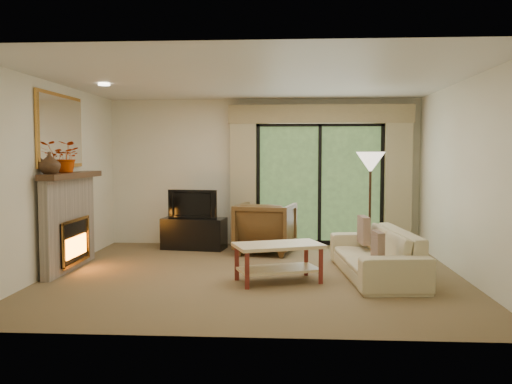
# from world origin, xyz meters

# --- Properties ---
(floor) EXTENTS (5.50, 5.50, 0.00)m
(floor) POSITION_xyz_m (0.00, 0.00, 0.00)
(floor) COLOR olive
(floor) RESTS_ON ground
(ceiling) EXTENTS (5.50, 5.50, 0.00)m
(ceiling) POSITION_xyz_m (0.00, 0.00, 2.60)
(ceiling) COLOR silver
(ceiling) RESTS_ON ground
(wall_back) EXTENTS (5.00, 0.00, 5.00)m
(wall_back) POSITION_xyz_m (0.00, 2.50, 1.30)
(wall_back) COLOR #F9EFCD
(wall_back) RESTS_ON ground
(wall_front) EXTENTS (5.00, 0.00, 5.00)m
(wall_front) POSITION_xyz_m (0.00, -2.50, 1.30)
(wall_front) COLOR #F9EFCD
(wall_front) RESTS_ON ground
(wall_left) EXTENTS (0.00, 5.00, 5.00)m
(wall_left) POSITION_xyz_m (-2.75, 0.00, 1.30)
(wall_left) COLOR #F9EFCD
(wall_left) RESTS_ON ground
(wall_right) EXTENTS (0.00, 5.00, 5.00)m
(wall_right) POSITION_xyz_m (2.75, 0.00, 1.30)
(wall_right) COLOR #F9EFCD
(wall_right) RESTS_ON ground
(fireplace) EXTENTS (0.24, 1.70, 1.37)m
(fireplace) POSITION_xyz_m (-2.63, 0.20, 0.69)
(fireplace) COLOR gray
(fireplace) RESTS_ON floor
(mirror) EXTENTS (0.07, 1.45, 1.02)m
(mirror) POSITION_xyz_m (-2.71, 0.20, 1.95)
(mirror) COLOR gold
(mirror) RESTS_ON wall_left
(sliding_door) EXTENTS (2.26, 0.10, 2.16)m
(sliding_door) POSITION_xyz_m (1.00, 2.45, 1.10)
(sliding_door) COLOR black
(sliding_door) RESTS_ON floor
(curtain_left) EXTENTS (0.45, 0.18, 2.35)m
(curtain_left) POSITION_xyz_m (-0.35, 2.34, 1.20)
(curtain_left) COLOR tan
(curtain_left) RESTS_ON floor
(curtain_right) EXTENTS (0.45, 0.18, 2.35)m
(curtain_right) POSITION_xyz_m (2.35, 2.34, 1.20)
(curtain_right) COLOR tan
(curtain_right) RESTS_ON floor
(cornice) EXTENTS (3.20, 0.24, 0.32)m
(cornice) POSITION_xyz_m (1.00, 2.36, 2.32)
(cornice) COLOR tan
(cornice) RESTS_ON wall_back
(media_console) EXTENTS (1.12, 0.62, 0.53)m
(media_console) POSITION_xyz_m (-1.17, 1.95, 0.27)
(media_console) COLOR black
(media_console) RESTS_ON floor
(tv) EXTENTS (0.86, 0.23, 0.49)m
(tv) POSITION_xyz_m (-1.17, 1.95, 0.78)
(tv) COLOR black
(tv) RESTS_ON media_console
(armchair) EXTENTS (1.05, 1.07, 0.84)m
(armchair) POSITION_xyz_m (0.08, 1.63, 0.42)
(armchair) COLOR brown
(armchair) RESTS_ON floor
(sofa) EXTENTS (1.04, 2.22, 0.63)m
(sofa) POSITION_xyz_m (1.61, 0.00, 0.31)
(sofa) COLOR beige
(sofa) RESTS_ON floor
(pillow_near) EXTENTS (0.12, 0.34, 0.34)m
(pillow_near) POSITION_xyz_m (1.53, -0.62, 0.52)
(pillow_near) COLOR brown
(pillow_near) RESTS_ON sofa
(pillow_far) EXTENTS (0.14, 0.40, 0.40)m
(pillow_far) POSITION_xyz_m (1.53, 0.62, 0.53)
(pillow_far) COLOR brown
(pillow_far) RESTS_ON sofa
(coffee_table) EXTENTS (1.23, 0.94, 0.49)m
(coffee_table) POSITION_xyz_m (0.33, -0.38, 0.25)
(coffee_table) COLOR beige
(coffee_table) RESTS_ON floor
(floor_lamp) EXTENTS (0.55, 0.55, 1.66)m
(floor_lamp) POSITION_xyz_m (1.71, 1.23, 0.83)
(floor_lamp) COLOR beige
(floor_lamp) RESTS_ON floor
(vase) EXTENTS (0.31, 0.31, 0.29)m
(vase) POSITION_xyz_m (-2.61, -0.42, 1.51)
(vase) COLOR #432B1A
(vase) RESTS_ON fireplace
(branches) EXTENTS (0.42, 0.37, 0.43)m
(branches) POSITION_xyz_m (-2.61, 0.15, 1.59)
(branches) COLOR #BF3C05
(branches) RESTS_ON fireplace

